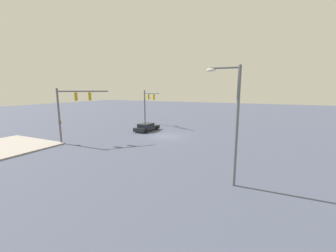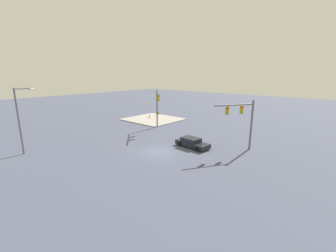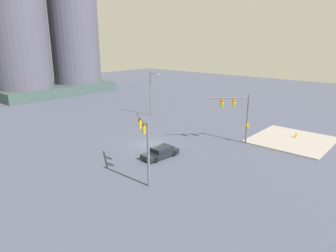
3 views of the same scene
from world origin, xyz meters
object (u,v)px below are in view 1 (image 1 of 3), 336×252
at_px(sedan_car_approaching, 147,127).
at_px(streetlamp_curved_arm, 233,118).
at_px(traffic_signal_opposite_side, 71,106).
at_px(traffic_signal_near_corner, 148,101).

bearing_deg(sedan_car_approaching, streetlamp_curved_arm, -127.66).
distance_m(streetlamp_curved_arm, sedan_car_approaching, 20.47).
bearing_deg(traffic_signal_opposite_side, sedan_car_approaching, 20.00).
relative_size(traffic_signal_opposite_side, sedan_car_approaching, 1.38).
xyz_separation_m(traffic_signal_near_corner, sedan_car_approaching, (5.25, 2.93, -3.62)).
bearing_deg(traffic_signal_near_corner, streetlamp_curved_arm, -14.51).
bearing_deg(streetlamp_curved_arm, traffic_signal_near_corner, -50.10).
bearing_deg(traffic_signal_near_corner, traffic_signal_opposite_side, -62.27).
relative_size(streetlamp_curved_arm, sedan_car_approaching, 1.66).
height_order(streetlamp_curved_arm, sedan_car_approaching, streetlamp_curved_arm).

